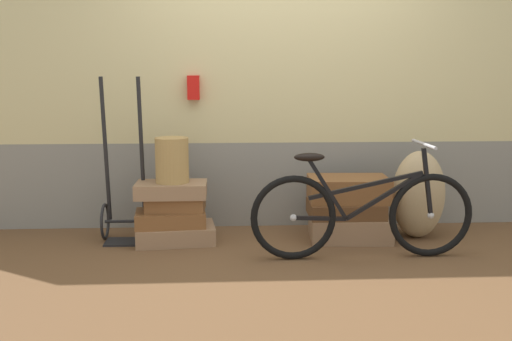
{
  "coord_description": "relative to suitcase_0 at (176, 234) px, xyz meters",
  "views": [
    {
      "loc": [
        -0.46,
        -4.21,
        1.36
      ],
      "look_at": [
        -0.22,
        0.22,
        0.59
      ],
      "focal_mm": 40.83,
      "sensor_mm": 36.0,
      "label": 1
    }
  ],
  "objects": [
    {
      "name": "suitcase_2",
      "position": [
        0.0,
        0.02,
        0.24
      ],
      "size": [
        0.47,
        0.3,
        0.11
      ],
      "primitive_type": "cube",
      "rotation": [
        0.0,
        0.0,
        -0.06
      ],
      "color": "brown",
      "rests_on": "suitcase_1"
    },
    {
      "name": "suitcase_4",
      "position": [
        1.4,
        0.01,
        0.03
      ],
      "size": [
        0.66,
        0.49,
        0.19
      ],
      "primitive_type": "cube",
      "rotation": [
        0.0,
        0.0,
        -0.06
      ],
      "color": "#937051",
      "rests_on": "ground"
    },
    {
      "name": "suitcase_0",
      "position": [
        0.0,
        0.0,
        0.0
      ],
      "size": [
        0.65,
        0.45,
        0.14
      ],
      "primitive_type": "cube",
      "rotation": [
        0.0,
        0.0,
        0.1
      ],
      "color": "#937051",
      "rests_on": "ground"
    },
    {
      "name": "station_building",
      "position": [
        0.87,
        0.55,
        1.25
      ],
      "size": [
        7.24,
        0.74,
        2.62
      ],
      "color": "gray",
      "rests_on": "ground"
    },
    {
      "name": "wicker_basket",
      "position": [
        -0.02,
        0.02,
        0.59
      ],
      "size": [
        0.26,
        0.26,
        0.35
      ],
      "primitive_type": "cylinder",
      "color": "#A8844C",
      "rests_on": "suitcase_3"
    },
    {
      "name": "suitcase_1",
      "position": [
        -0.04,
        0.0,
        0.13
      ],
      "size": [
        0.57,
        0.39,
        0.12
      ],
      "primitive_type": "cube",
      "rotation": [
        0.0,
        0.0,
        0.09
      ],
      "color": "brown",
      "rests_on": "suitcase_0"
    },
    {
      "name": "luggage_trolley",
      "position": [
        -0.4,
        0.09,
        0.24
      ],
      "size": [
        0.37,
        0.37,
        1.31
      ],
      "color": "black",
      "rests_on": "ground"
    },
    {
      "name": "suitcase_6",
      "position": [
        1.39,
        0.04,
        0.34
      ],
      "size": [
        0.65,
        0.43,
        0.19
      ],
      "primitive_type": "cube",
      "rotation": [
        0.0,
        0.0,
        -0.04
      ],
      "color": "brown",
      "rests_on": "suitcase_5"
    },
    {
      "name": "suitcase_3",
      "position": [
        -0.03,
        0.02,
        0.35
      ],
      "size": [
        0.56,
        0.33,
        0.12
      ],
      "primitive_type": "cube",
      "rotation": [
        0.0,
        0.0,
        0.0
      ],
      "color": "#937051",
      "rests_on": "suitcase_2"
    },
    {
      "name": "suitcase_5",
      "position": [
        1.37,
        0.01,
        0.18
      ],
      "size": [
        0.59,
        0.4,
        0.12
      ],
      "primitive_type": "cube",
      "rotation": [
        0.0,
        0.0,
        -0.01
      ],
      "color": "brown",
      "rests_on": "suitcase_4"
    },
    {
      "name": "bicycle",
      "position": [
        1.38,
        -0.47,
        0.27
      ],
      "size": [
        1.63,
        0.46,
        0.85
      ],
      "color": "black",
      "rests_on": "ground"
    },
    {
      "name": "ground",
      "position": [
        0.86,
        -0.3,
        -0.1
      ],
      "size": [
        9.24,
        5.2,
        0.06
      ],
      "primitive_type": "cube",
      "color": "brown"
    },
    {
      "name": "burlap_sack",
      "position": [
        1.97,
        0.03,
        0.29
      ],
      "size": [
        0.43,
        0.36,
        0.71
      ],
      "primitive_type": "ellipsoid",
      "color": "tan",
      "rests_on": "ground"
    }
  ]
}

